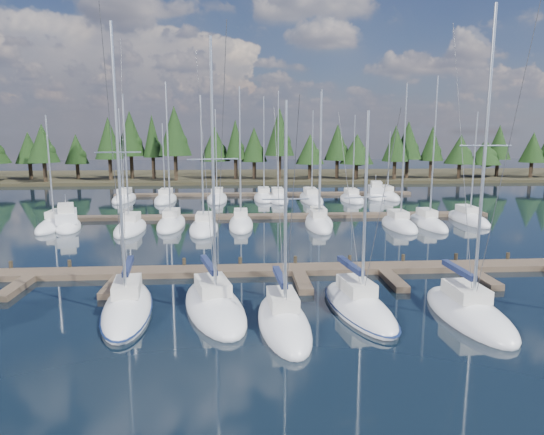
{
  "coord_description": "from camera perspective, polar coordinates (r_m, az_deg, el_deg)",
  "views": [
    {
      "loc": [
        -4.0,
        -14.87,
        9.79
      ],
      "look_at": [
        -1.5,
        22.0,
        3.24
      ],
      "focal_mm": 32.0,
      "sensor_mm": 36.0,
      "label": 1
    }
  ],
  "objects": [
    {
      "name": "motor_yacht_right",
      "position": [
        74.8,
        12.1,
        2.66
      ],
      "size": [
        4.14,
        8.47,
        4.05
      ],
      "color": "silver",
      "rests_on": "ground"
    },
    {
      "name": "front_sailboat_2",
      "position": [
        27.43,
        -6.8,
        -10.27
      ],
      "size": [
        4.97,
        9.24,
        15.26
      ],
      "color": "silver",
      "rests_on": "ground"
    },
    {
      "name": "ground",
      "position": [
        46.1,
        1.18,
        -2.21
      ],
      "size": [
        260.0,
        260.0,
        0.0
      ],
      "primitive_type": "plane",
      "color": "black",
      "rests_on": "ground"
    },
    {
      "name": "back_docks",
      "position": [
        65.28,
        -0.33,
        1.61
      ],
      "size": [
        50.0,
        21.8,
        0.4
      ],
      "color": "brown",
      "rests_on": "ground"
    },
    {
      "name": "tree_line",
      "position": [
        95.07,
        -2.42,
        8.6
      ],
      "size": [
        186.85,
        11.8,
        14.01
      ],
      "color": "black",
      "rests_on": "far_shore"
    },
    {
      "name": "front_sailboat_1",
      "position": [
        28.16,
        -16.65,
        -10.07
      ],
      "size": [
        3.77,
        9.29,
        15.91
      ],
      "color": "silver",
      "rests_on": "ground"
    },
    {
      "name": "back_sailboat_rows",
      "position": [
        60.66,
        -0.43,
        1.02
      ],
      "size": [
        46.95,
        32.58,
        16.21
      ],
      "color": "silver",
      "rests_on": "ground"
    },
    {
      "name": "front_sailboat_4",
      "position": [
        27.62,
        10.14,
        -10.26
      ],
      "size": [
        4.0,
        8.75,
        11.66
      ],
      "color": "silver",
      "rests_on": "ground"
    },
    {
      "name": "main_dock",
      "position": [
        33.86,
        3.08,
        -6.41
      ],
      "size": [
        44.0,
        6.13,
        0.9
      ],
      "color": "brown",
      "rests_on": "ground"
    },
    {
      "name": "far_shore",
      "position": [
        105.37,
        -1.7,
        4.88
      ],
      "size": [
        220.0,
        30.0,
        0.6
      ],
      "primitive_type": "cube",
      "color": "#2E2919",
      "rests_on": "ground"
    },
    {
      "name": "front_sailboat_5",
      "position": [
        28.3,
        22.09,
        -10.29
      ],
      "size": [
        3.24,
        8.28,
        16.56
      ],
      "color": "silver",
      "rests_on": "ground"
    },
    {
      "name": "front_sailboat_3",
      "position": [
        25.15,
        1.38,
        -12.15
      ],
      "size": [
        2.97,
        7.98,
        12.04
      ],
      "color": "silver",
      "rests_on": "ground"
    },
    {
      "name": "motor_yacht_left",
      "position": [
        54.57,
        -22.98,
        -0.6
      ],
      "size": [
        5.15,
        8.6,
        4.07
      ],
      "color": "silver",
      "rests_on": "ground"
    }
  ]
}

